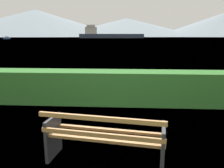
{
  "coord_description": "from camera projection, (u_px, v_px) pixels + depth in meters",
  "views": [
    {
      "loc": [
        0.31,
        -3.2,
        1.95
      ],
      "look_at": [
        0.0,
        1.61,
        0.91
      ],
      "focal_mm": 35.89,
      "sensor_mm": 36.0,
      "label": 1
    }
  ],
  "objects": [
    {
      "name": "ground_plane",
      "position": [
        106.0,
        161.0,
        3.55
      ],
      "size": [
        1400.0,
        1400.0,
        0.0
      ],
      "primitive_type": "plane",
      "color": "#4C6B33"
    },
    {
      "name": "water_surface",
      "position": [
        126.0,
        37.0,
        304.17
      ],
      "size": [
        620.0,
        620.0,
        0.0
      ],
      "primitive_type": "plane",
      "color": "#6B8EA3",
      "rests_on": "ground_plane"
    },
    {
      "name": "park_bench",
      "position": [
        104.0,
        138.0,
        3.4
      ],
      "size": [
        1.89,
        0.84,
        0.87
      ],
      "color": "#A0703F",
      "rests_on": "ground_plane"
    },
    {
      "name": "hedge_row",
      "position": [
        115.0,
        87.0,
        6.56
      ],
      "size": [
        9.26,
        0.86,
        0.95
      ],
      "primitive_type": "cube",
      "color": "#2D6B28",
      "rests_on": "ground_plane"
    },
    {
      "name": "cargo_ship_large",
      "position": [
        107.0,
        34.0,
        210.98
      ],
      "size": [
        61.0,
        15.61,
        12.06
      ],
      "color": "#2D384C",
      "rests_on": "water_surface"
    },
    {
      "name": "sailboat_mid",
      "position": [
        7.0,
        38.0,
        146.84
      ],
      "size": [
        2.51,
        5.44,
        1.78
      ],
      "color": "#335693",
      "rests_on": "water_surface"
    },
    {
      "name": "distant_hills",
      "position": [
        101.0,
        25.0,
        545.14
      ],
      "size": [
        827.21,
        436.3,
        65.29
      ],
      "color": "gray",
      "rests_on": "ground_plane"
    }
  ]
}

